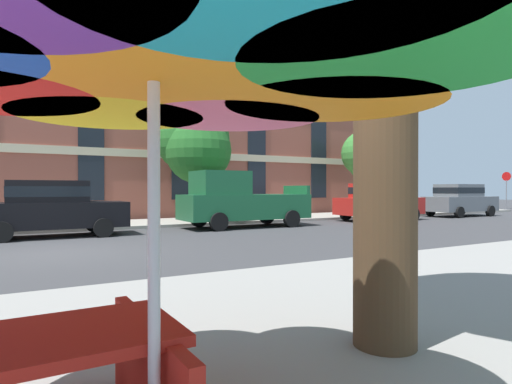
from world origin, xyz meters
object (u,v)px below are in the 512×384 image
sedan_red (379,201)px  patio_umbrella (154,32)px  pickup_green (240,201)px  street_tree_middle (195,146)px  stop_sign (506,184)px  sedan_gray (460,199)px  street_tree_right (368,158)px  sedan_black (51,207)px

sedan_red → patio_umbrella: (-14.61, -12.70, 1.31)m
pickup_green → street_tree_middle: 3.70m
stop_sign → street_tree_middle: street_tree_middle is taller
sedan_red → sedan_gray: bearing=0.0°
pickup_green → sedan_gray: bearing=-0.0°
pickup_green → stop_sign: (24.80, 3.70, 0.85)m
sedan_red → street_tree_right: size_ratio=0.92×
stop_sign → patio_umbrella: bearing=-152.8°
sedan_red → street_tree_right: bearing=53.7°
sedan_gray → patio_umbrella: (-20.81, -12.70, 1.31)m
stop_sign → street_tree_right: (-15.25, -0.99, 1.40)m
street_tree_middle → sedan_gray: bearing=-10.6°
sedan_black → street_tree_middle: size_ratio=0.87×
pickup_green → patio_umbrella: size_ratio=1.46×
sedan_red → street_tree_middle: (-8.37, 2.72, 2.45)m
sedan_gray → pickup_green: bearing=180.0°
street_tree_right → patio_umbrella: (-16.60, -15.41, -1.02)m
stop_sign → patio_umbrella: size_ratio=0.81×
sedan_black → patio_umbrella: 12.77m
street_tree_middle → patio_umbrella: size_ratio=1.44×
sedan_gray → street_tree_right: street_tree_right is taller
street_tree_middle → street_tree_right: street_tree_middle is taller
sedan_red → sedan_gray: same height
pickup_green → street_tree_middle: street_tree_middle is taller
sedan_black → stop_sign: stop_sign is taller
street_tree_middle → patio_umbrella: (-6.24, -15.42, -1.14)m
patio_umbrella → sedan_black: bearing=88.4°
sedan_black → sedan_red: bearing=0.0°
sedan_red → street_tree_middle: 9.13m
stop_sign → street_tree_right: size_ratio=0.59×
stop_sign → street_tree_right: street_tree_right is taller
pickup_green → sedan_red: (7.56, -0.00, -0.08)m
patio_umbrella → street_tree_right: bearing=42.9°
stop_sign → sedan_gray: bearing=-161.5°
pickup_green → stop_sign: bearing=8.5°
street_tree_right → street_tree_middle: bearing=180.0°
sedan_gray → street_tree_middle: size_ratio=0.87×
stop_sign → sedan_red: bearing=-167.9°
patio_umbrella → pickup_green: bearing=61.0°
sedan_black → street_tree_middle: bearing=24.8°
patio_umbrella → sedan_red: bearing=41.0°
patio_umbrella → sedan_gray: bearing=31.4°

